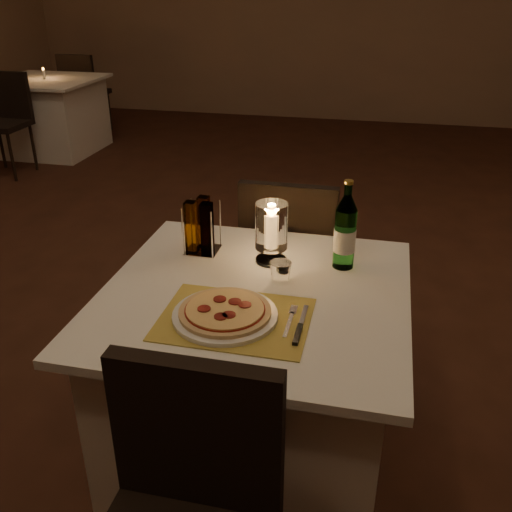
% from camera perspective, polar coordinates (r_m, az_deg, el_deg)
% --- Properties ---
extents(floor, '(8.00, 10.00, 0.02)m').
position_cam_1_polar(floor, '(3.02, -1.15, -7.56)').
color(floor, '#412115').
rests_on(floor, ground).
extents(main_table, '(1.00, 1.00, 0.74)m').
position_cam_1_polar(main_table, '(2.08, -0.13, -12.31)').
color(main_table, white).
rests_on(main_table, ground).
extents(chair_near, '(0.42, 0.42, 0.90)m').
position_cam_1_polar(chair_near, '(1.47, -7.01, -23.90)').
color(chair_near, black).
rests_on(chair_near, ground).
extents(chair_far, '(0.42, 0.42, 0.90)m').
position_cam_1_polar(chair_far, '(2.59, 3.44, 0.46)').
color(chair_far, black).
rests_on(chair_far, ground).
extents(placemat, '(0.45, 0.34, 0.00)m').
position_cam_1_polar(placemat, '(1.73, -2.14, -6.31)').
color(placemat, gold).
rests_on(placemat, main_table).
extents(plate, '(0.32, 0.32, 0.01)m').
position_cam_1_polar(plate, '(1.73, -3.11, -5.93)').
color(plate, white).
rests_on(plate, placemat).
extents(pizza, '(0.28, 0.28, 0.02)m').
position_cam_1_polar(pizza, '(1.72, -3.12, -5.48)').
color(pizza, '#D8B77F').
rests_on(pizza, plate).
extents(fork, '(0.02, 0.18, 0.00)m').
position_cam_1_polar(fork, '(1.73, 3.48, -6.26)').
color(fork, silver).
rests_on(fork, placemat).
extents(knife, '(0.02, 0.22, 0.01)m').
position_cam_1_polar(knife, '(1.67, 4.32, -7.40)').
color(knife, black).
rests_on(knife, placemat).
extents(tumbler, '(0.07, 0.07, 0.07)m').
position_cam_1_polar(tumbler, '(1.92, 2.45, -1.65)').
color(tumbler, white).
rests_on(tumbler, main_table).
extents(water_bottle, '(0.08, 0.08, 0.32)m').
position_cam_1_polar(water_bottle, '(2.00, 8.89, 2.28)').
color(water_bottle, '#5DAE63').
rests_on(water_bottle, main_table).
extents(hurricane_candle, '(0.12, 0.12, 0.22)m').
position_cam_1_polar(hurricane_candle, '(2.02, 1.55, 2.80)').
color(hurricane_candle, white).
rests_on(hurricane_candle, main_table).
extents(cruet_caddy, '(0.12, 0.12, 0.21)m').
position_cam_1_polar(cruet_caddy, '(2.11, -5.52, 2.79)').
color(cruet_caddy, white).
rests_on(cruet_caddy, main_table).
extents(neighbor_table_left, '(1.00, 1.00, 0.74)m').
position_cam_1_polar(neighbor_table_left, '(6.41, -19.86, 13.08)').
color(neighbor_table_left, white).
rests_on(neighbor_table_left, ground).
extents(neighbor_chair_la, '(0.42, 0.42, 0.90)m').
position_cam_1_polar(neighbor_chair_la, '(5.80, -23.80, 12.95)').
color(neighbor_chair_la, black).
rests_on(neighbor_chair_la, ground).
extents(neighbor_chair_lb, '(0.42, 0.42, 0.90)m').
position_cam_1_polar(neighbor_chair_lb, '(6.98, -16.99, 15.93)').
color(neighbor_chair_lb, black).
rests_on(neighbor_chair_lb, ground).
extents(neighbor_candle_left, '(0.03, 0.03, 0.11)m').
position_cam_1_polar(neighbor_candle_left, '(6.34, -20.44, 16.70)').
color(neighbor_candle_left, white).
rests_on(neighbor_candle_left, neighbor_table_left).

